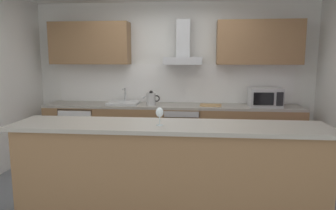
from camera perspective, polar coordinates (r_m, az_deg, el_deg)
The scene contains 14 objects.
ground at distance 3.93m, azimuth -1.29°, elevation -16.41°, with size 5.77×4.49×0.02m, color slate.
wall_back at distance 5.37m, azimuth 1.01°, elevation 4.88°, with size 5.77×0.12×2.60m, color white.
backsplash_tile at distance 5.30m, azimuth 0.94°, elevation 4.07°, with size 4.06×0.02×0.66m, color white.
counter_back at distance 5.12m, azimuth 0.63°, elevation -4.94°, with size 4.20×0.60×0.90m.
counter_island at distance 3.18m, azimuth 0.03°, elevation -12.46°, with size 3.15×0.64×1.01m.
upper_cabinets at distance 5.13m, azimuth 0.81°, elevation 11.52°, with size 4.14×0.32×0.70m.
oven at distance 5.08m, azimuth 2.68°, elevation -4.94°, with size 0.60×0.62×0.80m.
refrigerator at distance 5.45m, azimuth -15.82°, elevation -4.70°, with size 0.58×0.60×0.85m.
microwave at distance 5.05m, azimuth 17.70°, elevation 1.38°, with size 0.50×0.38×0.30m.
sink at distance 5.15m, azimuth -8.31°, elevation 0.46°, with size 0.50×0.40×0.26m.
kettle at distance 5.00m, azimuth -3.17°, elevation 1.19°, with size 0.29×0.15×0.24m.
range_hood at distance 5.07m, azimuth 2.87°, elevation 10.16°, with size 0.62×0.45×0.72m.
wine_glass at distance 2.95m, azimuth -1.58°, elevation -1.52°, with size 0.08×0.08×0.18m.
chopping_board at distance 4.97m, azimuth 8.00°, elevation -0.03°, with size 0.34×0.22×0.02m, color tan.
Camera 1 is at (0.44, -3.53, 1.66)m, focal length 32.58 mm.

